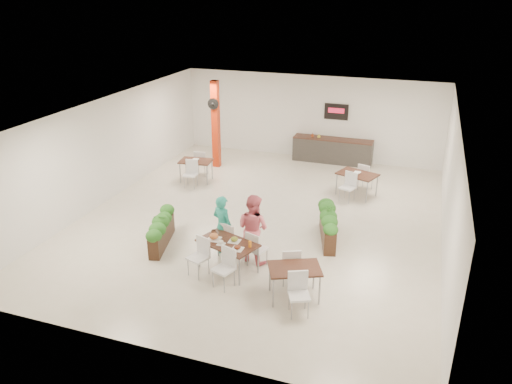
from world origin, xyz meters
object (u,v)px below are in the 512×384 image
side_table_a (196,164)px  side_table_b (357,177)px  service_counter (332,150)px  planter_right (328,223)px  side_table_c (295,273)px  diner_woman (253,228)px  main_table (227,246)px  planter_left (161,228)px  red_column (216,124)px  diner_man (223,226)px

side_table_a → side_table_b: same height
service_counter → planter_right: size_ratio=1.61×
service_counter → side_table_c: (0.95, -9.17, 0.13)m
service_counter → diner_woman: 7.95m
main_table → side_table_c: bearing=-18.3°
planter_left → planter_right: size_ratio=0.92×
side_table_a → side_table_c: (5.01, -5.67, -0.00)m
red_column → side_table_a: 1.93m
side_table_b → diner_woman: bearing=-89.8°
red_column → side_table_c: bearing=-55.9°
planter_left → planter_right: bearing=22.8°
planter_left → side_table_c: (3.88, -1.18, 0.13)m
main_table → side_table_c: 1.88m
diner_man → planter_left: (-1.71, -0.06, -0.31)m
diner_man → side_table_c: diner_man is taller
red_column → service_counter: red_column is taller
red_column → planter_left: (1.06, -6.12, -1.15)m
planter_left → side_table_c: side_table_c is taller
diner_woman → side_table_b: size_ratio=1.05×
planter_left → side_table_b: 6.60m
planter_right → side_table_c: planter_right is taller
side_table_b → planter_left: bearing=-110.6°
side_table_a → side_table_b: bearing=-1.5°
red_column → main_table: 7.49m
service_counter → planter_left: service_counter is taller
side_table_b → service_counter: bearing=134.7°
diner_man → planter_right: bearing=-124.9°
main_table → side_table_a: 6.02m
main_table → diner_man: size_ratio=1.21×
main_table → diner_woman: bearing=57.8°
planter_left → side_table_a: 4.63m
diner_man → service_counter: bearing=-78.9°
side_table_b → side_table_c: same height
side_table_b → diner_man: bearing=-97.6°
service_counter → side_table_b: size_ratio=1.80×
red_column → side_table_b: 5.57m
diner_woman → planter_left: bearing=21.2°
side_table_a → planter_right: bearing=-35.4°
red_column → side_table_c: red_column is taller
red_column → diner_woman: 7.08m
red_column → side_table_b: bearing=-11.7°
planter_left → side_table_c: 4.06m
diner_woman → side_table_c: 1.87m
side_table_c → main_table: bearing=137.6°
service_counter → main_table: bearing=-95.6°
main_table → side_table_a: same height
red_column → main_table: bearing=-64.8°
red_column → main_table: red_column is taller
main_table → planter_right: 3.00m
service_counter → side_table_a: (-4.07, -3.50, 0.13)m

